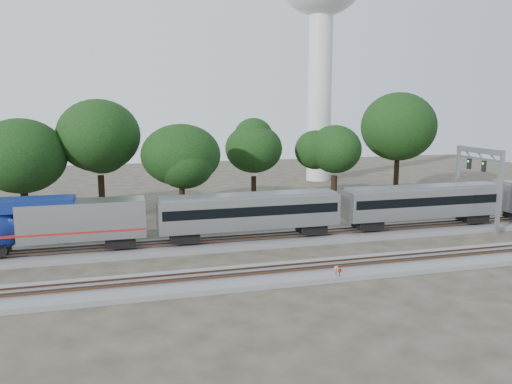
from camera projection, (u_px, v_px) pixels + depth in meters
ground at (243, 263)px, 42.50m from camera, size 160.00×160.00×0.00m
track_far at (229, 243)px, 48.18m from camera, size 160.00×5.00×0.73m
track_near at (256, 276)px, 38.66m from camera, size 160.00×5.00×0.73m
train at (424, 201)px, 53.14m from camera, size 91.62×3.16×4.66m
switch_stand_red at (340, 273)px, 37.89m from camera, size 0.34×0.07×1.06m
switch_stand_white at (336, 271)px, 38.38m from camera, size 0.35×0.10×1.10m
switch_lever at (348, 276)px, 38.96m from camera, size 0.55×0.40×0.30m
water_tower at (321, 5)px, 85.56m from camera, size 14.81×14.81×40.99m
signal_gantry at (478, 170)px, 54.28m from camera, size 0.61×7.22×8.78m
tree_2 at (21, 156)px, 53.22m from camera, size 8.11×8.11×11.43m
tree_3 at (99, 136)px, 56.84m from camera, size 10.08×10.08×14.21m
tree_4 at (181, 155)px, 55.28m from camera, size 8.03×8.03×11.31m
tree_5 at (254, 149)px, 64.48m from camera, size 7.93×7.93×11.18m
tree_6 at (335, 149)px, 65.60m from camera, size 7.78×7.78×10.96m
tree_7 at (399, 127)px, 73.50m from camera, size 10.42×10.42×14.69m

